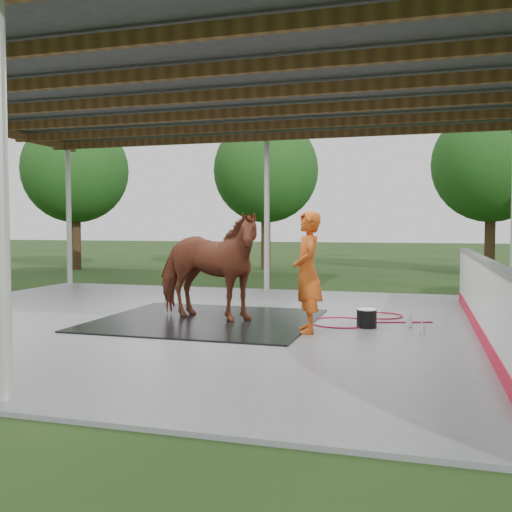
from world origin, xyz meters
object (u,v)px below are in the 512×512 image
(horse, at_px, (206,266))
(dasher_board, at_px, (482,298))
(wash_bucket, at_px, (367,318))
(handler, at_px, (307,272))

(horse, bearing_deg, dasher_board, -78.98)
(dasher_board, xyz_separation_m, horse, (-4.39, -0.03, 0.39))
(wash_bucket, bearing_deg, horse, -177.77)
(horse, height_order, wash_bucket, horse)
(dasher_board, bearing_deg, horse, -179.57)
(dasher_board, distance_m, horse, 4.41)
(horse, height_order, handler, same)
(horse, relative_size, handler, 1.17)
(dasher_board, height_order, wash_bucket, dasher_board)
(dasher_board, bearing_deg, handler, -166.57)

